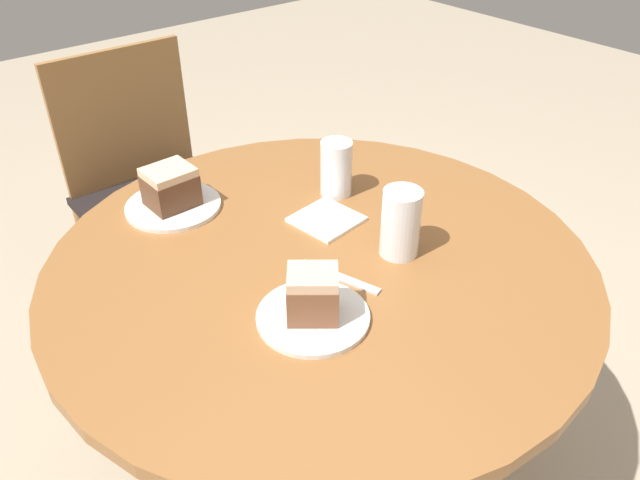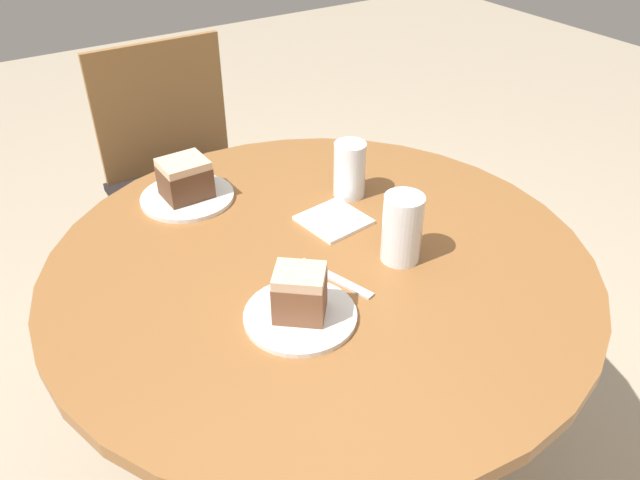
% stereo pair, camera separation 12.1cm
% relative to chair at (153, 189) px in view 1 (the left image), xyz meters
% --- Properties ---
extents(ground_plane, '(8.00, 8.00, 0.00)m').
position_rel_chair_xyz_m(ground_plane, '(-0.05, -0.90, -0.47)').
color(ground_plane, tan).
extents(table, '(1.08, 1.08, 0.73)m').
position_rel_chair_xyz_m(table, '(-0.05, -0.90, 0.09)').
color(table, brown).
rests_on(table, ground_plane).
extents(chair, '(0.46, 0.45, 0.88)m').
position_rel_chair_xyz_m(chair, '(0.00, 0.00, 0.00)').
color(chair, olive).
rests_on(chair, ground_plane).
extents(plate_near, '(0.20, 0.20, 0.01)m').
position_rel_chair_xyz_m(plate_near, '(-0.18, -1.03, 0.27)').
color(plate_near, silver).
rests_on(plate_near, table).
extents(plate_far, '(0.21, 0.21, 0.01)m').
position_rel_chair_xyz_m(plate_far, '(-0.19, -0.55, 0.27)').
color(plate_far, silver).
rests_on(plate_far, table).
extents(cake_slice_near, '(0.11, 0.11, 0.09)m').
position_rel_chair_xyz_m(cake_slice_near, '(-0.18, -1.03, 0.32)').
color(cake_slice_near, brown).
rests_on(cake_slice_near, plate_near).
extents(cake_slice_far, '(0.10, 0.09, 0.09)m').
position_rel_chair_xyz_m(cake_slice_far, '(-0.19, -0.55, 0.32)').
color(cake_slice_far, brown).
rests_on(cake_slice_far, plate_far).
extents(glass_lemonade, '(0.08, 0.08, 0.14)m').
position_rel_chair_xyz_m(glass_lemonade, '(0.08, -0.99, 0.32)').
color(glass_lemonade, beige).
rests_on(glass_lemonade, table).
extents(glass_water, '(0.07, 0.07, 0.13)m').
position_rel_chair_xyz_m(glass_water, '(0.13, -0.73, 0.32)').
color(glass_water, silver).
rests_on(glass_water, table).
extents(napkin_stack, '(0.14, 0.14, 0.01)m').
position_rel_chair_xyz_m(napkin_stack, '(0.04, -0.81, 0.27)').
color(napkin_stack, white).
rests_on(napkin_stack, table).
extents(fork, '(0.07, 0.17, 0.00)m').
position_rel_chair_xyz_m(fork, '(-0.07, -0.97, 0.27)').
color(fork, silver).
rests_on(fork, table).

